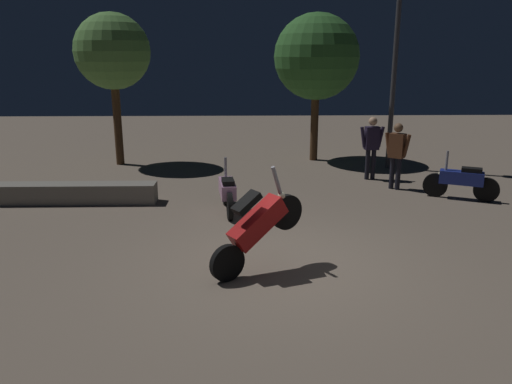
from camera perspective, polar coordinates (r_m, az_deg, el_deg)
The scene contains 10 objects.
ground_plane at distance 8.05m, azimuth 3.02°, elevation -8.29°, with size 40.00×40.00×0.00m, color #756656.
motorcycle_red_foreground at distance 7.52m, azimuth 0.17°, elevation -3.91°, with size 1.43×1.01×1.63m.
motorcycle_blue_parked_left at distance 12.38m, azimuth 22.43°, elevation 1.20°, with size 1.55×0.78×1.11m.
motorcycle_pink_parked_right at distance 10.55m, azimuth -3.30°, elevation 0.03°, with size 0.41×1.66×1.11m.
person_rider_beside at distance 13.55m, azimuth 13.09°, elevation 5.53°, with size 0.67×0.27×1.67m.
person_bystander_far at distance 12.69m, azimuth 15.81°, elevation 4.60°, with size 0.57×0.49×1.64m.
streetlamp_near at distance 14.91m, azimuth 15.71°, elevation 15.48°, with size 0.36×0.36×5.38m.
tree_left_bg at distance 15.48m, azimuth -16.11°, elevation 15.10°, with size 2.18×2.18×4.42m.
tree_center_bg at distance 15.67m, azimuth 6.94°, elevation 15.05°, with size 2.58×2.58×4.46m.
planter_wall_low at distance 11.91m, azimuth -19.87°, elevation -0.15°, with size 3.57×0.50×0.45m.
Camera 1 is at (-0.61, -7.35, 3.24)m, focal length 34.96 mm.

